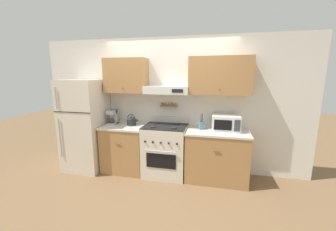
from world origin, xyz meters
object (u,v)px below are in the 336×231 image
at_px(stove_range, 165,150).
at_px(tea_kettle, 131,121).
at_px(microwave, 226,123).
at_px(utensil_crock, 201,125).
at_px(refrigerator, 86,125).
at_px(coffee_maker, 113,117).

distance_m(stove_range, tea_kettle, 0.86).
relative_size(stove_range, tea_kettle, 4.66).
height_order(microwave, utensil_crock, utensil_crock).
distance_m(refrigerator, microwave, 2.69).
relative_size(coffee_maker, utensil_crock, 0.98).
relative_size(refrigerator, microwave, 3.69).
bearing_deg(refrigerator, microwave, 3.22).
relative_size(stove_range, microwave, 2.20).
xyz_separation_m(coffee_maker, microwave, (2.17, -0.01, -0.01)).
distance_m(tea_kettle, microwave, 1.76).
distance_m(refrigerator, tea_kettle, 0.93).
relative_size(refrigerator, utensil_crock, 6.18).
bearing_deg(refrigerator, stove_range, 1.92).
height_order(stove_range, microwave, microwave).
height_order(coffee_maker, utensil_crock, utensil_crock).
relative_size(refrigerator, tea_kettle, 7.80).
relative_size(coffee_maker, microwave, 0.59).
bearing_deg(microwave, refrigerator, -176.78).
bearing_deg(coffee_maker, utensil_crock, -0.92).
bearing_deg(tea_kettle, refrigerator, -171.78).
relative_size(tea_kettle, microwave, 0.47).
bearing_deg(utensil_crock, microwave, 2.42).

